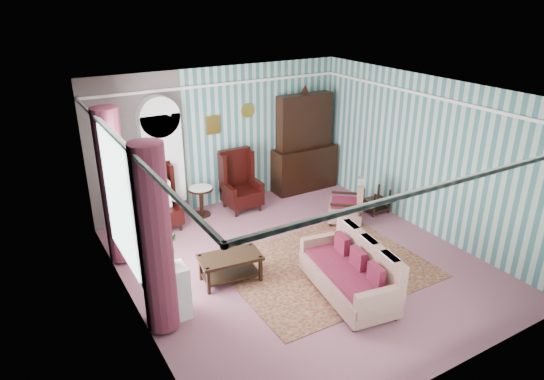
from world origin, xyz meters
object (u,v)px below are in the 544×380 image
plant_stand (169,294)px  bookcase (163,166)px  wingback_left (159,199)px  sofa (348,269)px  nest_table (376,200)px  round_side_table (201,202)px  coffee_table (230,268)px  wingback_right (241,181)px  floral_armchair (346,201)px  dresser_hutch (305,140)px  seated_woman (159,200)px

plant_stand → bookcase: bearing=71.5°
wingback_left → sofa: bearing=-64.4°
nest_table → sofa: bearing=-139.6°
plant_stand → round_side_table: bearing=59.6°
wingback_left → coffee_table: wingback_left is taller
wingback_right → floral_armchair: size_ratio=1.40×
wingback_left → coffee_table: 2.39m
nest_table → dresser_hutch: bearing=107.4°
seated_woman → round_side_table: bearing=9.5°
plant_stand → wingback_left: bearing=73.8°
plant_stand → floral_armchair: size_ratio=0.90×
plant_stand → coffee_table: size_ratio=0.83×
bookcase → wingback_right: 1.63m
wingback_right → seated_woman: bearing=180.0°
bookcase → seated_woman: size_ratio=1.90×
seated_woman → dresser_hutch: bearing=4.4°
wingback_right → sofa: wingback_right is taller
nest_table → coffee_table: size_ratio=0.56×
wingback_left → nest_table: 4.37m
nest_table → floral_armchair: (-0.83, -0.02, 0.18)m
dresser_hutch → nest_table: size_ratio=4.37×
bookcase → plant_stand: 3.39m
wingback_left → plant_stand: wingback_left is taller
nest_table → sofa: size_ratio=0.30×
dresser_hutch → plant_stand: bearing=-144.9°
coffee_table → bookcase: bearing=92.1°
dresser_hutch → nest_table: 2.11m
bookcase → plant_stand: (-1.05, -3.14, -0.72)m
wingback_left → sofa: size_ratio=0.69×
dresser_hutch → round_side_table: 2.75m
wingback_left → round_side_table: bearing=9.5°
bookcase → sofa: size_ratio=1.24×
sofa → coffee_table: bearing=56.5°
bookcase → nest_table: bearing=-26.9°
seated_woman → coffee_table: size_ratio=1.22×
seated_woman → floral_armchair: (3.24, -1.57, -0.14)m
wingback_left → seated_woman: (0.00, 0.00, -0.04)m
bookcase → floral_armchair: (2.99, -1.96, -0.67)m
nest_table → seated_woman: bearing=159.2°
nest_table → floral_armchair: 0.85m
dresser_hutch → sofa: size_ratio=1.31×
wingback_left → seated_woman: wingback_left is taller
seated_woman → round_side_table: seated_woman is taller
plant_stand → coffee_table: 1.24m
plant_stand → sofa: sofa is taller
bookcase → dresser_hutch: bearing=-2.1°
wingback_left → round_side_table: 0.97m
sofa → seated_woman: bearing=34.4°
floral_armchair → dresser_hutch: bearing=31.6°
plant_stand → nest_table: bearing=13.8°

